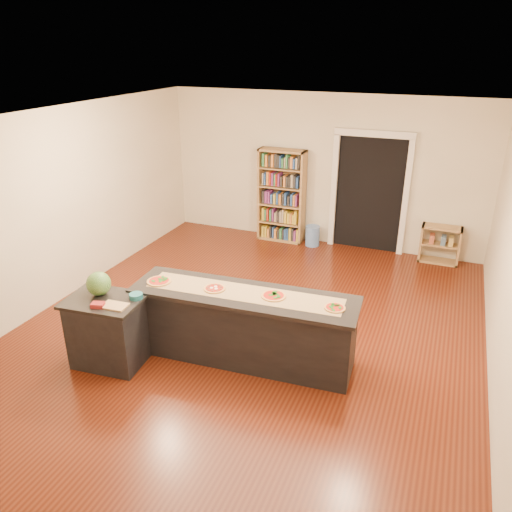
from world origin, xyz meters
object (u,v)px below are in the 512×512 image
at_px(bookshelf, 282,196).
at_px(waste_bin, 312,236).
at_px(kitchen_island, 244,326).
at_px(low_shelf, 440,244).
at_px(watermelon, 99,284).
at_px(side_counter, 108,331).

height_order(bookshelf, waste_bin, bookshelf).
bearing_deg(kitchen_island, waste_bin, 89.71).
distance_m(kitchen_island, waste_bin, 3.90).
bearing_deg(low_shelf, waste_bin, -178.04).
height_order(low_shelf, waste_bin, low_shelf).
bearing_deg(kitchen_island, low_shelf, 58.81).
height_order(kitchen_island, waste_bin, kitchen_island).
bearing_deg(waste_bin, watermelon, -106.52).
xyz_separation_m(low_shelf, waste_bin, (-2.29, -0.08, -0.14)).
height_order(kitchen_island, bookshelf, bookshelf).
distance_m(side_counter, bookshelf, 4.70).
bearing_deg(low_shelf, side_counter, -127.04).
distance_m(bookshelf, waste_bin, 0.97).
relative_size(waste_bin, watermelon, 1.36).
bearing_deg(bookshelf, watermelon, -98.35).
height_order(bookshelf, low_shelf, bookshelf).
distance_m(side_counter, waste_bin, 4.75).
distance_m(waste_bin, watermelon, 4.77).
distance_m(kitchen_island, watermelon, 1.79).
bearing_deg(watermelon, low_shelf, 51.65).
xyz_separation_m(side_counter, bookshelf, (0.56, 4.65, 0.45)).
distance_m(kitchen_island, low_shelf, 4.46).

